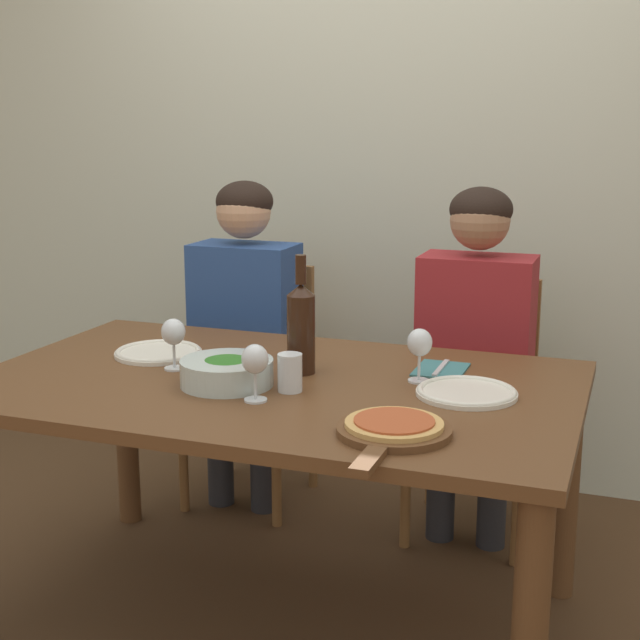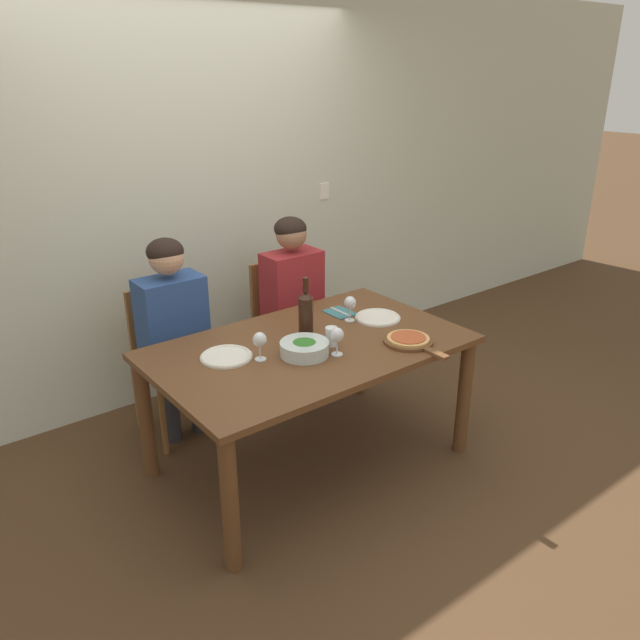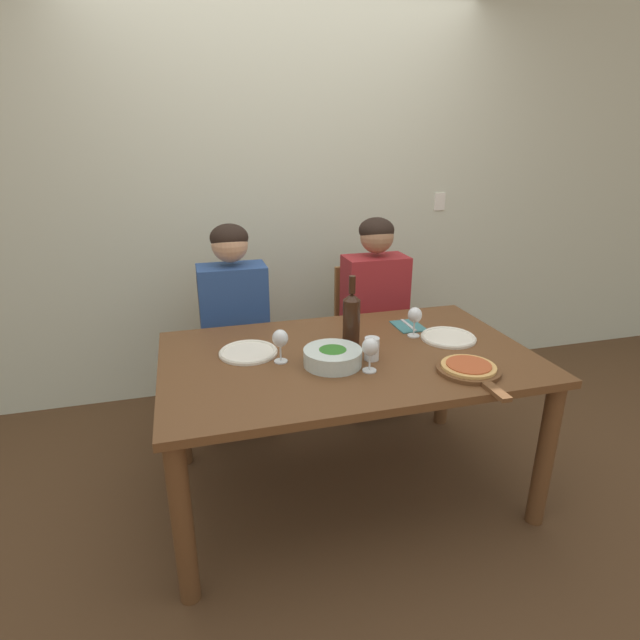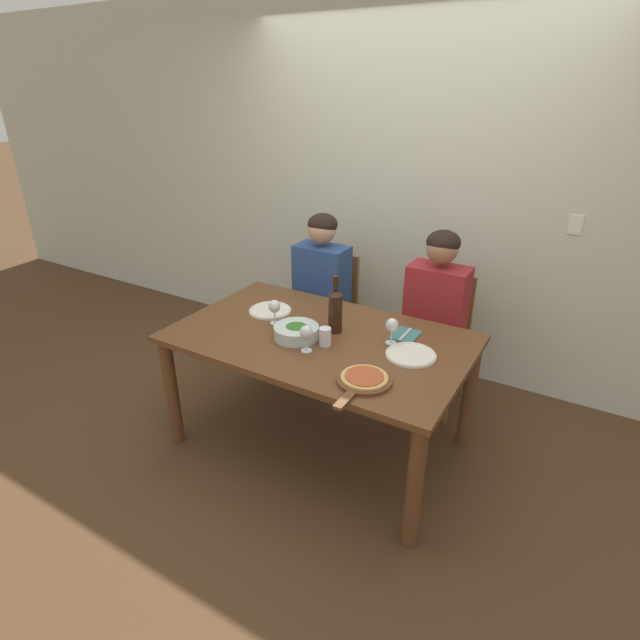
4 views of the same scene
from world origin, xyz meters
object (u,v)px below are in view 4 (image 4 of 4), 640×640
chair_right (437,334)px  wine_glass_centre (306,334)px  person_woman (321,281)px  dinner_plate_right (411,355)px  wine_glass_left (275,307)px  water_tumbler (325,337)px  person_man (435,306)px  broccoli_bowl (296,332)px  wine_bottle (335,310)px  pizza_on_board (363,380)px  wine_glass_right (392,326)px  fork_on_napkin (405,335)px  chair_left (328,308)px  dinner_plate_left (270,310)px

chair_right → wine_glass_centre: chair_right is taller
person_woman → dinner_plate_right: size_ratio=4.64×
wine_glass_left → water_tumbler: (0.39, -0.09, -0.05)m
person_man → broccoli_bowl: person_man is taller
person_woman → person_man: bearing=0.0°
wine_bottle → dinner_plate_right: (0.49, -0.05, -0.13)m
chair_right → wine_bottle: (-0.38, -0.76, 0.38)m
dinner_plate_right → pizza_on_board: bearing=-105.7°
broccoli_bowl → wine_glass_centre: (0.13, -0.10, 0.07)m
water_tumbler → person_man: bearing=67.3°
wine_glass_right → water_tumbler: wine_glass_right is taller
person_woman → water_tumbler: size_ratio=12.03×
wine_glass_left → wine_glass_right: size_ratio=1.00×
person_woman → wine_glass_centre: size_ratio=8.20×
chair_right → fork_on_napkin: bearing=-90.9°
wine_bottle → wine_glass_right: wine_bottle is taller
person_woman → wine_glass_right: (0.82, -0.62, 0.10)m
chair_left → wine_bottle: bearing=-57.5°
chair_left → broccoli_bowl: (0.33, -0.94, 0.29)m
wine_bottle → dinner_plate_left: bearing=176.3°
person_man → wine_glass_right: 0.63m
wine_bottle → wine_glass_centre: size_ratio=2.26×
wine_glass_right → fork_on_napkin: wine_glass_right is taller
dinner_plate_left → dinner_plate_right: same height
person_man → wine_glass_right: size_ratio=8.20×
wine_bottle → wine_glass_right: bearing=4.5°
person_woman → dinner_plate_left: person_woman is taller
person_man → water_tumbler: (-0.34, -0.82, 0.05)m
broccoli_bowl → wine_glass_centre: bearing=-38.2°
person_woman → wine_glass_left: (0.12, -0.74, 0.10)m
dinner_plate_right → pizza_on_board: 0.37m
wine_glass_centre → dinner_plate_left: bearing=145.9°
dinner_plate_left → broccoli_bowl: bearing=-32.4°
chair_right → dinner_plate_right: chair_right is taller
chair_left → water_tumbler: bearing=-61.0°
wine_bottle → chair_left: bearing=122.5°
chair_right → broccoli_bowl: (-0.53, -0.94, 0.29)m
broccoli_bowl → wine_glass_right: (0.49, 0.21, 0.07)m
chair_left → dinner_plate_left: (-0.00, -0.72, 0.26)m
chair_right → dinner_plate_right: (0.11, -0.81, 0.26)m
dinner_plate_left → wine_glass_centre: wine_glass_centre is taller
person_woman → pizza_on_board: 1.37m
broccoli_bowl → wine_glass_right: size_ratio=1.69×
dinner_plate_right → wine_glass_centre: size_ratio=1.77×
chair_left → wine_glass_centre: size_ratio=5.97×
chair_left → chair_right: same height
person_man → wine_glass_centre: size_ratio=8.20×
broccoli_bowl → dinner_plate_left: (-0.34, 0.21, -0.03)m
broccoli_bowl → wine_bottle: bearing=51.4°
dinner_plate_left → water_tumbler: bearing=-21.7°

